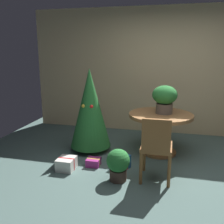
{
  "coord_description": "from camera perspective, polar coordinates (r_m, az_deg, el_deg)",
  "views": [
    {
      "loc": [
        0.03,
        -3.22,
        1.72
      ],
      "look_at": [
        -0.84,
        0.38,
        0.82
      ],
      "focal_mm": 40.56,
      "sensor_mm": 36.0,
      "label": 1
    }
  ],
  "objects": [
    {
      "name": "gift_box_purple",
      "position": [
        3.97,
        -4.21,
        -11.2
      ],
      "size": [
        0.2,
        0.2,
        0.11
      ],
      "color": "#9E287A",
      "rests_on": "ground_plane"
    },
    {
      "name": "wooden_chair_near",
      "position": [
        3.4,
        9.96,
        -7.47
      ],
      "size": [
        0.41,
        0.44,
        0.9
      ],
      "color": "brown",
      "rests_on": "ground_plane"
    },
    {
      "name": "potted_plant",
      "position": [
        3.47,
        1.4,
        -11.55
      ],
      "size": [
        0.32,
        0.32,
        0.44
      ],
      "color": "#4C382D",
      "rests_on": "ground_plane"
    },
    {
      "name": "round_dining_table",
      "position": [
        4.35,
        10.84,
        -3.22
      ],
      "size": [
        1.06,
        1.06,
        0.7
      ],
      "color": "#9E6B3D",
      "rests_on": "ground_plane"
    },
    {
      "name": "gift_box_blue",
      "position": [
        3.87,
        2.12,
        -11.09
      ],
      "size": [
        0.28,
        0.27,
        0.2
      ],
      "color": "#1E569E",
      "rests_on": "ground_plane"
    },
    {
      "name": "back_wall_panel",
      "position": [
        5.43,
        13.41,
        8.81
      ],
      "size": [
        6.0,
        0.1,
        2.6
      ],
      "primitive_type": "cube",
      "color": "beige",
      "rests_on": "ground_plane"
    },
    {
      "name": "ground_plane",
      "position": [
        3.64,
        11.93,
        -14.84
      ],
      "size": [
        6.6,
        6.6,
        0.0
      ],
      "primitive_type": "plane",
      "color": "#4C6660"
    },
    {
      "name": "gift_box_cream",
      "position": [
        3.89,
        -10.24,
        -11.42
      ],
      "size": [
        0.25,
        0.28,
        0.18
      ],
      "color": "silver",
      "rests_on": "ground_plane"
    },
    {
      "name": "holiday_tree",
      "position": [
        4.36,
        -4.97,
        0.88
      ],
      "size": [
        0.7,
        0.7,
        1.44
      ],
      "color": "brown",
      "rests_on": "ground_plane"
    },
    {
      "name": "flower_vase",
      "position": [
        4.27,
        11.78,
        3.23
      ],
      "size": [
        0.41,
        0.41,
        0.47
      ],
      "color": "#665B51",
      "rests_on": "round_dining_table"
    }
  ]
}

